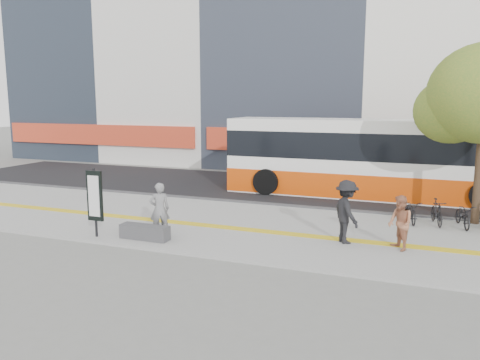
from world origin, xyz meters
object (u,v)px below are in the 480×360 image
at_px(pedestrian_tan, 400,223).
at_px(pedestrian_dark, 347,212).
at_px(bus, 371,160).
at_px(bench, 145,232).
at_px(seated_woman, 160,209).
at_px(signboard, 95,197).

bearing_deg(pedestrian_tan, pedestrian_dark, -128.78).
height_order(pedestrian_tan, pedestrian_dark, pedestrian_dark).
relative_size(bus, pedestrian_dark, 6.74).
xyz_separation_m(bench, bus, (5.79, 9.70, 1.38)).
xyz_separation_m(bench, pedestrian_tan, (7.47, 1.74, 0.58)).
bearing_deg(bench, pedestrian_dark, 17.85).
distance_m(seated_woman, pedestrian_tan, 7.33).
distance_m(bench, seated_woman, 0.86).
distance_m(bus, pedestrian_tan, 8.17).
xyz_separation_m(signboard, pedestrian_dark, (7.51, 2.21, -0.32)).
bearing_deg(seated_woman, pedestrian_dark, 156.00).
bearing_deg(signboard, bus, 53.56).
height_order(seated_woman, pedestrian_dark, pedestrian_dark).
relative_size(signboard, bus, 0.17).
relative_size(bench, pedestrian_dark, 0.83).
bearing_deg(pedestrian_dark, bus, -33.11).
bearing_deg(pedestrian_tan, seated_woman, -113.23).
xyz_separation_m(bus, seated_woman, (-5.55, -9.18, -0.75)).
relative_size(seated_woman, pedestrian_dark, 0.89).
distance_m(bench, pedestrian_dark, 6.25).
height_order(bus, seated_woman, bus).
xyz_separation_m(bench, pedestrian_dark, (5.91, 1.90, 0.74)).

